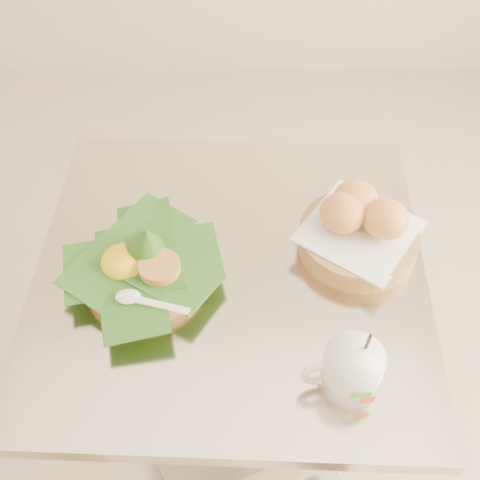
{
  "coord_description": "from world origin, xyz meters",
  "views": [
    {
      "loc": [
        0.11,
        -0.63,
        1.6
      ],
      "look_at": [
        0.11,
        0.04,
        0.82
      ],
      "focal_mm": 45.0,
      "sensor_mm": 36.0,
      "label": 1
    }
  ],
  "objects_px": {
    "cafe_table": "(232,332)",
    "bread_basket": "(359,228)",
    "rice_basket": "(143,263)",
    "coffee_mug": "(350,369)"
  },
  "relations": [
    {
      "from": "cafe_table",
      "to": "bread_basket",
      "type": "distance_m",
      "value": 0.36
    },
    {
      "from": "rice_basket",
      "to": "bread_basket",
      "type": "relative_size",
      "value": 1.05
    },
    {
      "from": "cafe_table",
      "to": "rice_basket",
      "type": "relative_size",
      "value": 2.77
    },
    {
      "from": "rice_basket",
      "to": "bread_basket",
      "type": "bearing_deg",
      "value": 10.46
    },
    {
      "from": "bread_basket",
      "to": "cafe_table",
      "type": "bearing_deg",
      "value": -167.66
    },
    {
      "from": "cafe_table",
      "to": "bread_basket",
      "type": "relative_size",
      "value": 2.92
    },
    {
      "from": "cafe_table",
      "to": "rice_basket",
      "type": "bearing_deg",
      "value": -172.47
    },
    {
      "from": "bread_basket",
      "to": "coffee_mug",
      "type": "height_order",
      "value": "coffee_mug"
    },
    {
      "from": "bread_basket",
      "to": "coffee_mug",
      "type": "bearing_deg",
      "value": -100.18
    },
    {
      "from": "cafe_table",
      "to": "bread_basket",
      "type": "xyz_separation_m",
      "value": [
        0.23,
        0.05,
        0.27
      ]
    }
  ]
}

